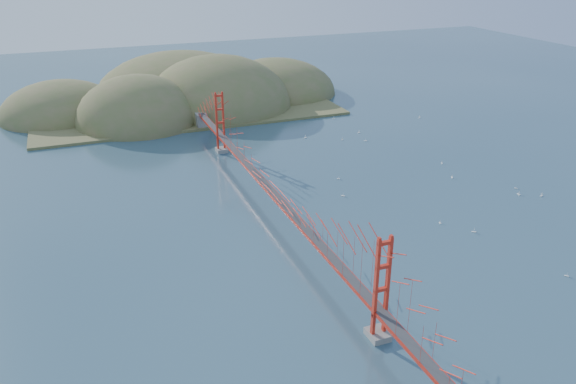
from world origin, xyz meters
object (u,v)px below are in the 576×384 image
object	(u,v)px
sailboat_2	(474,231)
sailboat_0	(440,222)
sailboat_1	(339,178)
bridge	(275,171)

from	to	relation	value
sailboat_2	sailboat_0	size ratio (longest dim) A/B	1.28
sailboat_1	bridge	bearing A→B (deg)	-148.66
bridge	sailboat_0	bearing A→B (deg)	-27.68
sailboat_1	sailboat_0	distance (m)	21.14
sailboat_0	bridge	bearing A→B (deg)	152.32
bridge	sailboat_0	size ratio (longest dim) A/B	163.17
bridge	sailboat_0	distance (m)	24.89
sailboat_2	sailboat_0	distance (m)	4.89
sailboat_2	sailboat_0	xyz separation A→B (m)	(-2.74, 4.05, -0.02)
bridge	sailboat_2	xyz separation A→B (m)	(23.92, -15.16, -6.85)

